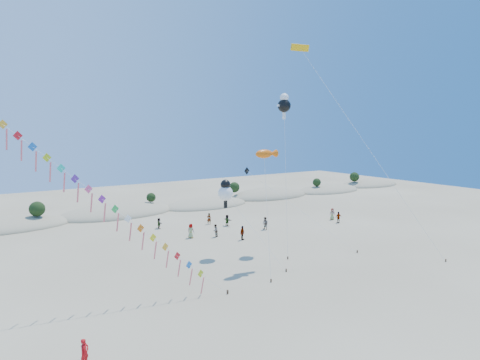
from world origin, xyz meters
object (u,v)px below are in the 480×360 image
at_px(fish_kite, 266,154).
at_px(flyer_foreground, 85,352).
at_px(parafoil_kite, 304,53).
at_px(kite_train, 34,149).

height_order(fish_kite, flyer_foreground, fish_kite).
distance_m(fish_kite, parafoil_kite, 12.46).
bearing_deg(kite_train, flyer_foreground, -84.29).
bearing_deg(flyer_foreground, fish_kite, -13.82).
xyz_separation_m(kite_train, fish_kite, (20.72, -0.97, -1.00)).
height_order(kite_train, flyer_foreground, kite_train).
height_order(fish_kite, parafoil_kite, parafoil_kite).
height_order(kite_train, fish_kite, kite_train).
distance_m(kite_train, fish_kite, 20.77).
xyz_separation_m(fish_kite, flyer_foreground, (-19.75, -8.71, -10.58)).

